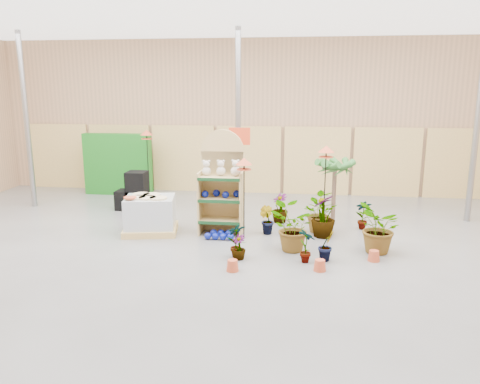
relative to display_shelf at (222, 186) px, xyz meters
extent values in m
cube|color=#5D5D5D|center=(0.15, -1.93, -1.07)|extent=(15.00, 12.00, 0.10)
cube|color=#A27C5A|center=(0.15, 4.12, 1.23)|extent=(15.00, 0.10, 4.50)
cylinder|color=gray|center=(-5.35, 1.57, 1.23)|extent=(0.14, 0.14, 4.50)
cylinder|color=gray|center=(5.65, 1.57, 1.23)|extent=(0.14, 0.14, 4.50)
cylinder|color=gray|center=(0.15, 1.57, 1.23)|extent=(0.14, 0.14, 4.50)
cube|color=tan|center=(-5.85, 3.99, -0.02)|extent=(1.90, 0.06, 2.00)
cube|color=tan|center=(-3.85, 3.99, -0.02)|extent=(1.90, 0.06, 2.00)
cube|color=tan|center=(-1.85, 3.99, -0.02)|extent=(1.90, 0.06, 2.00)
cube|color=tan|center=(0.15, 3.99, -0.02)|extent=(1.90, 0.06, 2.00)
cube|color=tan|center=(2.15, 3.99, -0.02)|extent=(1.90, 0.06, 2.00)
cube|color=tan|center=(4.15, 3.99, -0.02)|extent=(1.90, 0.06, 2.00)
cube|color=tan|center=(6.15, 3.99, -0.02)|extent=(1.90, 0.06, 2.00)
cube|color=tan|center=(0.00, 0.10, -0.14)|extent=(0.94, 0.09, 1.77)
cylinder|color=tan|center=(0.00, 0.10, 0.75)|extent=(0.94, 0.09, 0.94)
cube|color=tan|center=(0.00, -0.17, -0.71)|extent=(0.90, 0.53, 0.04)
cube|color=#0F3819|center=(0.00, -0.43, -0.71)|extent=(0.90, 0.04, 0.06)
cube|color=tan|center=(0.00, -0.17, -0.24)|extent=(0.90, 0.53, 0.04)
cube|color=#0F3819|center=(0.00, -0.43, -0.24)|extent=(0.90, 0.04, 0.06)
cube|color=tan|center=(0.00, -0.17, 0.23)|extent=(0.90, 0.53, 0.04)
cube|color=#0F3819|center=(0.00, -0.43, 0.23)|extent=(0.90, 0.04, 0.06)
cube|color=tan|center=(-0.45, -0.17, -0.35)|extent=(0.04, 0.52, 1.35)
cube|color=tan|center=(0.45, -0.17, -0.35)|extent=(0.04, 0.52, 1.35)
sphere|color=beige|center=(-0.31, -0.10, 0.34)|extent=(0.19, 0.19, 0.19)
sphere|color=beige|center=(-0.31, -0.10, 0.50)|extent=(0.15, 0.15, 0.15)
sphere|color=beige|center=(0.00, -0.10, 0.35)|extent=(0.20, 0.20, 0.20)
sphere|color=beige|center=(0.00, -0.10, 0.51)|extent=(0.15, 0.15, 0.15)
sphere|color=beige|center=(0.31, -0.10, 0.35)|extent=(0.21, 0.21, 0.21)
sphere|color=beige|center=(0.31, -0.10, 0.52)|extent=(0.15, 0.15, 0.15)
sphere|color=navy|center=(-0.33, -0.19, -0.14)|extent=(0.16, 0.16, 0.16)
sphere|color=navy|center=(-0.11, -0.06, -0.14)|extent=(0.16, 0.16, 0.16)
sphere|color=navy|center=(0.11, -0.19, -0.14)|extent=(0.16, 0.16, 0.16)
sphere|color=navy|center=(0.33, -0.06, -0.14)|extent=(0.16, 0.16, 0.16)
sphere|color=navy|center=(-0.21, -0.60, -0.95)|extent=(0.15, 0.15, 0.15)
sphere|color=navy|center=(-0.13, -0.36, -0.95)|extent=(0.15, 0.15, 0.15)
sphere|color=navy|center=(-0.05, -0.60, -0.95)|extent=(0.15, 0.15, 0.15)
sphere|color=navy|center=(0.03, -0.36, -0.95)|extent=(0.15, 0.15, 0.15)
sphere|color=navy|center=(0.11, -0.60, -0.95)|extent=(0.15, 0.15, 0.15)
sphere|color=navy|center=(0.19, -0.36, -0.95)|extent=(0.15, 0.15, 0.15)
sphere|color=navy|center=(0.27, -0.60, -0.95)|extent=(0.15, 0.15, 0.15)
cube|color=tan|center=(-1.53, -0.29, -0.95)|extent=(1.28, 1.13, 0.14)
cube|color=#ADB7C2|center=(-1.53, -0.29, -0.55)|extent=(1.17, 1.02, 0.66)
cylinder|color=beige|center=(-1.77, -0.43, -0.21)|extent=(0.38, 0.38, 0.04)
cylinder|color=beige|center=(-1.53, -0.43, -0.21)|extent=(0.38, 0.38, 0.04)
cylinder|color=beige|center=(-1.30, -0.43, -0.21)|extent=(0.38, 0.38, 0.04)
cylinder|color=beige|center=(-1.77, -0.15, -0.21)|extent=(0.38, 0.38, 0.04)
cylinder|color=beige|center=(-1.53, -0.15, -0.21)|extent=(0.38, 0.38, 0.04)
cube|color=black|center=(-2.49, 1.61, -0.77)|extent=(0.50, 0.50, 0.50)
cube|color=black|center=(-2.49, 1.61, -0.27)|extent=(0.50, 0.50, 0.50)
cube|color=black|center=(-2.79, 1.61, -0.77)|extent=(0.50, 0.50, 0.50)
cube|color=#176718|center=(-3.65, 3.27, -0.12)|extent=(2.00, 0.30, 1.80)
cylinder|color=gray|center=(0.25, 1.07, 0.08)|extent=(0.05, 0.05, 2.20)
cube|color=red|center=(0.25, 1.03, 0.98)|extent=(0.50, 0.03, 0.40)
cylinder|color=black|center=(0.53, -0.38, -0.29)|extent=(0.02, 0.02, 1.47)
cylinder|color=#C04A2B|center=(0.53, -0.38, 0.44)|extent=(0.30, 0.30, 0.02)
cone|color=#C04A2B|center=(0.53, -0.38, 0.61)|extent=(0.34, 0.34, 0.14)
cylinder|color=black|center=(2.20, 0.03, -0.18)|extent=(0.02, 0.02, 1.69)
cylinder|color=#C04A2B|center=(2.20, 0.03, 0.67)|extent=(0.30, 0.30, 0.02)
cone|color=#C04A2B|center=(2.20, 0.03, 0.84)|extent=(0.34, 0.34, 0.14)
cylinder|color=black|center=(-2.44, 2.40, -0.14)|extent=(0.02, 0.02, 1.76)
cylinder|color=#C04A2B|center=(-2.44, 2.40, 0.74)|extent=(0.30, 0.30, 0.02)
cone|color=#C04A2B|center=(-2.44, 2.40, 0.91)|extent=(0.34, 0.34, 0.14)
cylinder|color=brown|center=(2.46, 0.93, -0.38)|extent=(0.10, 0.10, 1.28)
imported|color=#2E6929|center=(0.52, -1.54, -0.69)|extent=(0.42, 0.39, 0.67)
imported|color=#2E6929|center=(1.52, -1.08, -0.55)|extent=(0.92, 0.82, 0.93)
imported|color=#2E6929|center=(2.19, -0.10, -0.57)|extent=(0.70, 0.70, 0.91)
imported|color=#2E6929|center=(3.10, 0.56, -0.68)|extent=(0.40, 0.30, 0.68)
imported|color=#2E6929|center=(0.98, -0.02, -0.72)|extent=(0.43, 0.42, 0.61)
imported|color=#2E6929|center=(2.07, 0.24, -0.59)|extent=(0.98, 1.01, 0.86)
imported|color=#2E6929|center=(0.58, -1.65, -0.79)|extent=(0.36, 0.36, 0.46)
imported|color=#2E6929|center=(1.81, -1.66, -0.70)|extent=(0.40, 0.41, 0.65)
imported|color=#2E6929|center=(2.18, -1.51, -0.74)|extent=(0.41, 0.40, 0.57)
imported|color=#2E6929|center=(3.20, -1.00, -0.52)|extent=(0.84, 0.95, 1.00)
imported|color=#2E6929|center=(1.22, 0.88, -0.68)|extent=(0.54, 0.54, 0.69)
camera|label=1|loc=(1.65, -9.76, 2.08)|focal=35.00mm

